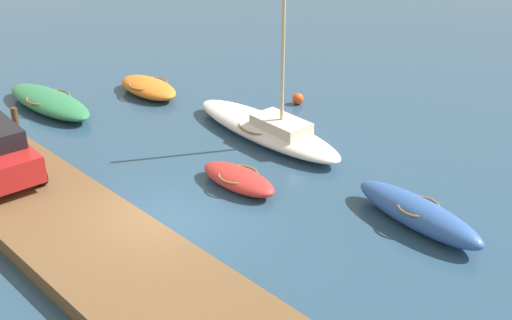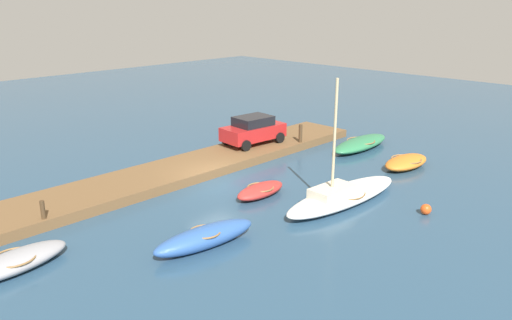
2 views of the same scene
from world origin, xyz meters
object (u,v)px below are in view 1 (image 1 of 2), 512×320
(dinghy_red, at_px, (238,179))
(sailboat_white, at_px, (267,128))
(rowboat_orange, at_px, (148,87))
(rowboat_blue, at_px, (418,213))
(motorboat_green, at_px, (49,101))
(marker_buoy, at_px, (298,99))
(mooring_post_west, at_px, (16,123))

(dinghy_red, bearing_deg, sailboat_white, 119.49)
(rowboat_orange, xyz_separation_m, dinghy_red, (8.58, -2.73, -0.03))
(rowboat_blue, relative_size, motorboat_green, 0.82)
(motorboat_green, relative_size, marker_buoy, 11.47)
(dinghy_red, relative_size, motorboat_green, 0.54)
(rowboat_blue, bearing_deg, motorboat_green, -161.20)
(rowboat_blue, bearing_deg, dinghy_red, -150.85)
(dinghy_red, relative_size, marker_buoy, 6.25)
(marker_buoy, bearing_deg, rowboat_blue, -27.27)
(sailboat_white, xyz_separation_m, mooring_post_west, (-5.28, -6.85, 0.61))
(rowboat_orange, relative_size, mooring_post_west, 3.07)
(rowboat_blue, distance_m, sailboat_white, 7.14)
(motorboat_green, distance_m, sailboat_white, 9.08)
(rowboat_orange, height_order, dinghy_red, rowboat_orange)
(mooring_post_west, bearing_deg, rowboat_blue, 24.89)
(dinghy_red, bearing_deg, motorboat_green, -175.70)
(sailboat_white, relative_size, marker_buoy, 15.59)
(rowboat_blue, bearing_deg, marker_buoy, 159.63)
(rowboat_orange, xyz_separation_m, marker_buoy, (5.12, 3.75, -0.10))
(motorboat_green, bearing_deg, rowboat_blue, 9.55)
(rowboat_blue, xyz_separation_m, motorboat_green, (-15.05, -3.17, -0.07))
(dinghy_red, height_order, motorboat_green, motorboat_green)
(rowboat_blue, bearing_deg, mooring_post_west, -148.21)
(rowboat_blue, height_order, sailboat_white, sailboat_white)
(sailboat_white, bearing_deg, rowboat_orange, -172.97)
(mooring_post_west, relative_size, marker_buoy, 2.37)
(rowboat_orange, bearing_deg, dinghy_red, -15.96)
(rowboat_orange, distance_m, dinghy_red, 9.00)
(dinghy_red, bearing_deg, mooring_post_west, -155.27)
(rowboat_blue, xyz_separation_m, sailboat_white, (-7.05, 1.13, -0.00))
(rowboat_blue, relative_size, sailboat_white, 0.60)
(marker_buoy, bearing_deg, rowboat_orange, -143.76)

